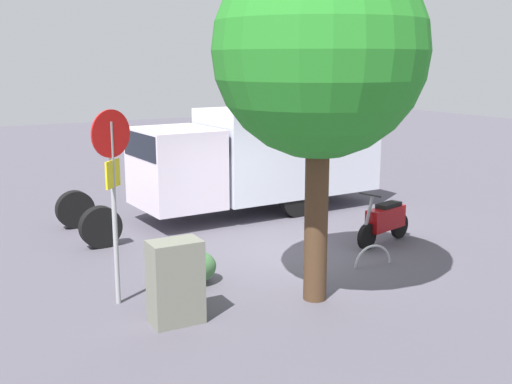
% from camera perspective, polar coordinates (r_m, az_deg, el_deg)
% --- Properties ---
extents(ground_plane, '(60.00, 60.00, 0.00)m').
position_cam_1_polar(ground_plane, '(13.14, 2.68, -5.63)').
color(ground_plane, '#4E4A55').
extents(box_truck_near, '(8.37, 2.41, 2.72)m').
position_cam_1_polar(box_truck_near, '(16.37, 0.08, 3.44)').
color(box_truck_near, black).
rests_on(box_truck_near, ground).
extents(motorcycle, '(1.78, 0.72, 1.20)m').
position_cam_1_polar(motorcycle, '(14.03, 11.65, -2.52)').
color(motorcycle, black).
rests_on(motorcycle, ground).
extents(stop_sign, '(0.71, 0.33, 3.21)m').
position_cam_1_polar(stop_sign, '(10.23, -12.89, 1.36)').
color(stop_sign, '#9E9EA3').
rests_on(stop_sign, ground).
extents(street_tree, '(3.40, 3.40, 5.80)m').
position_cam_1_polar(street_tree, '(10.06, 5.80, 12.50)').
color(street_tree, '#47301E').
rests_on(street_tree, ground).
extents(utility_cabinet, '(0.80, 0.53, 1.30)m').
position_cam_1_polar(utility_cabinet, '(9.71, -7.31, -8.12)').
color(utility_cabinet, slate).
rests_on(utility_cabinet, ground).
extents(bike_rack_hoop, '(0.85, 0.14, 0.85)m').
position_cam_1_polar(bike_rack_hoop, '(12.63, 10.55, -6.56)').
color(bike_rack_hoop, '#B7B7BC').
rests_on(bike_rack_hoop, ground).
extents(shrub_near_sign, '(0.90, 0.73, 0.61)m').
position_cam_1_polar(shrub_near_sign, '(11.41, -5.82, -6.83)').
color(shrub_near_sign, '#3E6B3D').
rests_on(shrub_near_sign, ground).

